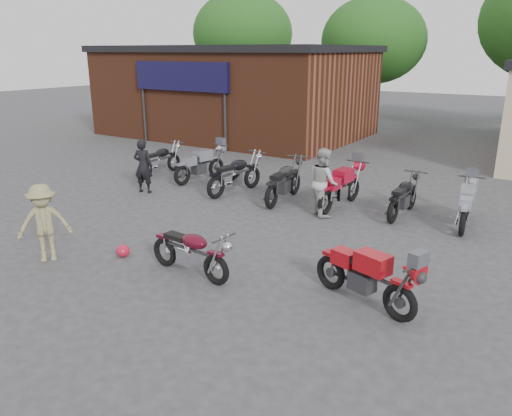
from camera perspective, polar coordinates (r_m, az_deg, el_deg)
The scene contains 17 objects.
ground at distance 9.69m, azimuth -5.86°, elevation -7.33°, with size 90.00×90.00×0.00m, color #373639.
brick_building at distance 25.48m, azimuth -2.30°, elevation 12.94°, with size 12.00×8.00×4.00m, color #5F2D1B.
tree_0 at distance 34.82m, azimuth -1.53°, elevation 17.66°, with size 6.56×6.56×8.20m, color #154111, non-canonical shape.
tree_1 at distance 30.69m, azimuth 13.14°, elevation 16.49°, with size 5.92×5.92×7.40m, color #154111, non-canonical shape.
vintage_motorcycle at distance 9.38m, azimuth -7.51°, elevation -4.66°, with size 1.86×0.61×1.08m, color #4E0919, non-canonical shape.
sportbike at distance 8.44m, azimuth 12.47°, elevation -7.28°, with size 1.99×0.66×1.16m, color #B10E16, non-canonical shape.
helmet at distance 10.65m, azimuth -14.96°, elevation -4.75°, with size 0.28×0.28×0.26m, color #BA1330.
person_dark at distance 15.13m, azimuth -12.76°, elevation 4.70°, with size 0.58×0.38×1.60m, color black.
person_light at distance 12.81m, azimuth 7.72°, elevation 2.99°, with size 0.85×0.66×1.74m, color #AEAEAA.
person_tan at distance 10.75m, azimuth -23.05°, elevation -1.58°, with size 1.03×0.59×1.59m, color #908659.
row_bike_0 at distance 17.29m, azimuth -10.88°, elevation 5.58°, with size 1.92×0.63×1.12m, color black, non-canonical shape.
row_bike_1 at distance 16.24m, azimuth -6.37°, elevation 5.15°, with size 2.05×0.68×1.19m, color gray, non-canonical shape.
row_bike_2 at distance 14.75m, azimuth -2.35°, elevation 4.08°, with size 2.14×0.71×1.24m, color black, non-canonical shape.
row_bike_3 at distance 13.95m, azimuth 3.25°, elevation 3.27°, with size 2.14×0.71×1.24m, color black, non-canonical shape.
row_bike_4 at distance 13.53m, azimuth 9.67°, elevation 2.60°, with size 2.14×0.71×1.24m, color red, non-canonical shape.
row_bike_5 at distance 13.22m, azimuth 16.52°, elevation 1.46°, with size 1.92×0.63×1.12m, color black, non-canonical shape.
row_bike_6 at distance 12.93m, azimuth 22.94°, elevation 0.51°, with size 1.99×0.66×1.15m, color #91959E, non-canonical shape.
Camera 1 is at (5.54, -6.82, 4.07)m, focal length 35.00 mm.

